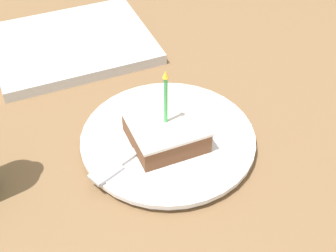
{
  "coord_description": "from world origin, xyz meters",
  "views": [
    {
      "loc": [
        -0.2,
        -0.44,
        0.5
      ],
      "look_at": [
        -0.01,
        0.02,
        0.04
      ],
      "focal_mm": 50.0,
      "sensor_mm": 36.0,
      "label": 1
    }
  ],
  "objects_px": {
    "plate": "(168,139)",
    "cake_slice": "(166,131)",
    "fork": "(137,151)",
    "marble_board": "(72,44)"
  },
  "relations": [
    {
      "from": "cake_slice",
      "to": "plate",
      "type": "bearing_deg",
      "value": 50.66
    },
    {
      "from": "plate",
      "to": "marble_board",
      "type": "xyz_separation_m",
      "value": [
        -0.07,
        0.31,
        -0.0
      ]
    },
    {
      "from": "plate",
      "to": "cake_slice",
      "type": "relative_size",
      "value": 2.07
    },
    {
      "from": "plate",
      "to": "fork",
      "type": "relative_size",
      "value": 1.43
    },
    {
      "from": "fork",
      "to": "marble_board",
      "type": "relative_size",
      "value": 0.62
    },
    {
      "from": "cake_slice",
      "to": "marble_board",
      "type": "bearing_deg",
      "value": 100.45
    },
    {
      "from": "plate",
      "to": "cake_slice",
      "type": "bearing_deg",
      "value": -129.34
    },
    {
      "from": "plate",
      "to": "fork",
      "type": "xyz_separation_m",
      "value": [
        -0.05,
        -0.01,
        0.01
      ]
    },
    {
      "from": "plate",
      "to": "cake_slice",
      "type": "height_order",
      "value": "cake_slice"
    },
    {
      "from": "marble_board",
      "to": "fork",
      "type": "bearing_deg",
      "value": -87.83
    }
  ]
}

